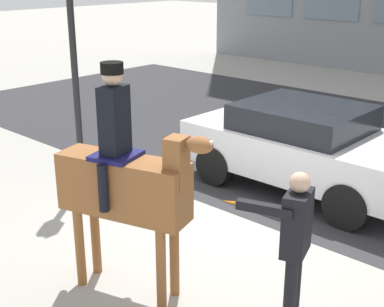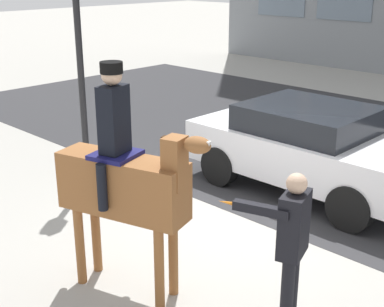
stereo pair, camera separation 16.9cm
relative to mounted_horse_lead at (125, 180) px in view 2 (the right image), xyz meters
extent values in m
plane|color=#9E9B93|center=(-0.12, 1.90, -1.37)|extent=(80.00, 80.00, 0.00)
cube|color=#2D2D30|center=(-0.12, 6.65, -1.37)|extent=(21.76, 8.50, 0.01)
cube|color=brown|center=(-0.03, -0.01, -0.07)|extent=(1.57, 0.85, 0.66)
cylinder|color=brown|center=(0.45, 0.29, -0.89)|extent=(0.11, 0.11, 0.97)
cylinder|color=brown|center=(0.54, 0.00, -0.89)|extent=(0.11, 0.11, 0.97)
cylinder|color=brown|center=(-0.59, -0.01, -0.89)|extent=(0.11, 0.11, 0.97)
cylinder|color=brown|center=(-0.51, -0.31, -0.89)|extent=(0.11, 0.11, 0.97)
cube|color=brown|center=(0.61, 0.18, 0.31)|extent=(0.26, 0.29, 0.56)
cube|color=#382314|center=(0.49, 0.14, 0.33)|extent=(0.06, 0.09, 0.50)
ellipsoid|color=brown|center=(0.86, 0.25, 0.54)|extent=(0.34, 0.27, 0.17)
cube|color=silver|center=(0.94, 0.28, 0.56)|extent=(0.11, 0.08, 0.07)
cylinder|color=#382314|center=(-0.79, -0.23, -0.18)|extent=(0.09, 0.09, 0.55)
cube|color=#14144C|center=(-0.10, -0.03, 0.28)|extent=(0.57, 0.59, 0.05)
cube|color=black|center=(-0.10, -0.03, 0.68)|extent=(0.30, 0.37, 0.73)
sphere|color=#D1A889|center=(-0.10, -0.03, 1.15)|extent=(0.22, 0.22, 0.22)
cylinder|color=black|center=(-0.10, -0.03, 1.23)|extent=(0.24, 0.24, 0.12)
cylinder|color=black|center=(-0.18, 0.23, 0.00)|extent=(0.11, 0.11, 0.53)
cylinder|color=black|center=(-0.02, -0.29, 0.00)|extent=(0.11, 0.11, 0.53)
cylinder|color=black|center=(1.84, 0.51, -0.90)|extent=(0.13, 0.13, 0.94)
cylinder|color=black|center=(1.79, 0.66, -0.90)|extent=(0.13, 0.13, 0.94)
cube|color=black|center=(1.82, 0.58, -0.11)|extent=(0.33, 0.45, 0.64)
sphere|color=#D1A889|center=(1.82, 0.58, 0.31)|extent=(0.20, 0.20, 0.20)
cube|color=black|center=(1.61, 0.33, 0.06)|extent=(0.55, 0.25, 0.09)
cone|color=orange|center=(1.28, 0.22, 0.06)|extent=(0.18, 0.10, 0.04)
cube|color=silver|center=(-0.11, 4.03, -0.69)|extent=(3.97, 1.94, 0.68)
cube|color=black|center=(-0.21, 4.03, -0.14)|extent=(1.99, 1.70, 0.42)
cylinder|color=black|center=(1.12, 3.14, -1.03)|extent=(0.69, 0.23, 0.69)
cylinder|color=black|center=(-1.34, 3.14, -1.03)|extent=(0.69, 0.23, 0.69)
cylinder|color=black|center=(-1.34, 4.92, -1.03)|extent=(0.69, 0.23, 0.69)
cylinder|color=black|center=(-3.09, 1.62, 0.30)|extent=(0.11, 0.11, 3.35)
camera|label=1|loc=(4.18, -3.51, 2.20)|focal=50.00mm
camera|label=2|loc=(4.30, -3.39, 2.20)|focal=50.00mm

